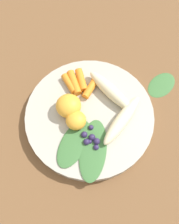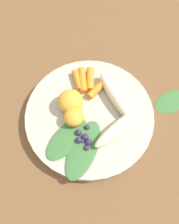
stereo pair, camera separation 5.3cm
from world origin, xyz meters
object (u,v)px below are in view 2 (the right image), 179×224
object	(u,v)px
bowl	(90,116)
banana_peeled_right	(119,127)
kale_leaf_stray	(171,101)
orange_segment_near	(74,117)
banana_peeled_left	(116,96)

from	to	relation	value
bowl	banana_peeled_right	world-z (taller)	banana_peeled_right
banana_peeled_right	kale_leaf_stray	distance (m)	0.16
banana_peeled_right	bowl	bearing A→B (deg)	109.78
orange_segment_near	bowl	bearing A→B (deg)	122.48
kale_leaf_stray	banana_peeled_left	bearing A→B (deg)	150.93
banana_peeled_left	kale_leaf_stray	distance (m)	0.14
banana_peeled_left	banana_peeled_right	size ratio (longest dim) A/B	1.00
bowl	banana_peeled_right	xyz separation A→B (m)	(0.03, 0.07, 0.03)
bowl	banana_peeled_left	world-z (taller)	banana_peeled_left
orange_segment_near	kale_leaf_stray	distance (m)	0.24
bowl	orange_segment_near	size ratio (longest dim) A/B	6.54
bowl	banana_peeled_right	distance (m)	0.08
orange_segment_near	kale_leaf_stray	bearing A→B (deg)	112.98
banana_peeled_left	orange_segment_near	size ratio (longest dim) A/B	3.08
banana_peeled_left	banana_peeled_right	distance (m)	0.07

